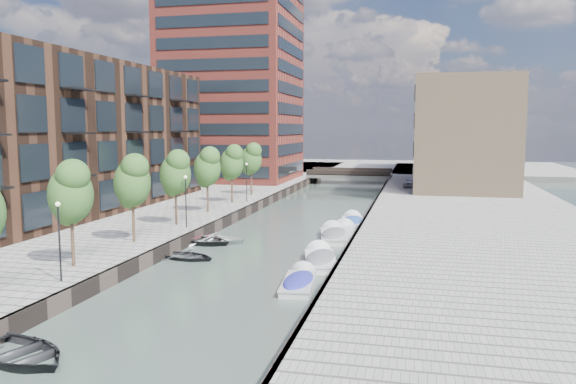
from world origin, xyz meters
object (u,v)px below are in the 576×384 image
(tree_4, at_px, (207,166))
(motorboat_2, at_px, (342,234))
(motorboat_3, at_px, (352,222))
(motorboat_4, at_px, (333,235))
(tree_5, at_px, (232,162))
(sloop_3, at_px, (214,243))
(motorboat_0, at_px, (299,282))
(bridge, at_px, (350,175))
(tree_3, at_px, (175,172))
(tree_2, at_px, (132,180))
(sloop_0, at_px, (20,360))
(tree_1, at_px, (70,191))
(sloop_2, at_px, (205,243))
(car, at_px, (413,181))
(sloop_1, at_px, (187,259))
(sloop_4, at_px, (203,244))
(tree_6, at_px, (251,158))
(motorboat_1, at_px, (320,260))

(tree_4, relative_size, motorboat_2, 1.02)
(motorboat_3, height_order, motorboat_4, motorboat_4)
(tree_5, xyz_separation_m, motorboat_4, (12.54, -11.74, -5.08))
(sloop_3, height_order, motorboat_0, motorboat_0)
(bridge, height_order, tree_5, tree_5)
(tree_3, distance_m, motorboat_4, 13.71)
(tree_2, height_order, sloop_0, tree_2)
(tree_1, xyz_separation_m, motorboat_3, (13.27, 22.88, -5.08))
(sloop_3, xyz_separation_m, motorboat_4, (8.66, 4.01, 0.23))
(motorboat_0, bearing_deg, tree_4, 124.26)
(sloop_2, relative_size, motorboat_4, 0.72)
(tree_2, distance_m, tree_3, 7.00)
(sloop_0, height_order, car, car)
(tree_2, relative_size, motorboat_2, 1.02)
(sloop_1, distance_m, motorboat_3, 18.47)
(tree_1, distance_m, tree_3, 14.00)
(sloop_3, xyz_separation_m, car, (14.56, 35.89, 1.74))
(car, bearing_deg, motorboat_4, -83.27)
(tree_1, relative_size, car, 1.37)
(tree_1, height_order, sloop_4, tree_1)
(sloop_3, height_order, motorboat_2, motorboat_2)
(tree_6, xyz_separation_m, sloop_1, (3.94, -28.06, -5.31))
(tree_6, bearing_deg, motorboat_1, -64.56)
(bridge, xyz_separation_m, tree_6, (-8.50, -26.00, 3.92))
(sloop_4, bearing_deg, motorboat_0, -122.41)
(sloop_2, height_order, motorboat_3, motorboat_3)
(tree_4, xyz_separation_m, motorboat_2, (13.04, -3.26, -5.20))
(tree_3, bearing_deg, motorboat_3, 33.77)
(sloop_4, height_order, motorboat_1, motorboat_1)
(sloop_2, bearing_deg, sloop_3, -77.85)
(sloop_1, height_order, motorboat_0, motorboat_0)
(car, bearing_deg, bridge, 144.94)
(tree_1, height_order, tree_4, same)
(sloop_2, bearing_deg, tree_2, 163.52)
(car, bearing_deg, tree_3, -101.15)
(tree_4, height_order, car, tree_4)
(motorboat_4, bearing_deg, sloop_1, -132.66)
(sloop_3, height_order, sloop_4, sloop_3)
(tree_3, height_order, sloop_2, tree_3)
(bridge, height_order, motorboat_1, bridge)
(tree_5, height_order, motorboat_2, tree_5)
(motorboat_0, distance_m, motorboat_2, 15.36)
(tree_1, xyz_separation_m, motorboat_1, (12.91, 7.86, -5.08))
(sloop_3, bearing_deg, tree_4, 18.70)
(tree_6, distance_m, motorboat_0, 35.37)
(tree_1, relative_size, motorboat_0, 1.19)
(sloop_0, bearing_deg, tree_1, 45.05)
(bridge, bearing_deg, motorboat_1, -85.26)
(sloop_4, distance_m, car, 39.44)
(motorboat_1, bearing_deg, tree_3, 154.56)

